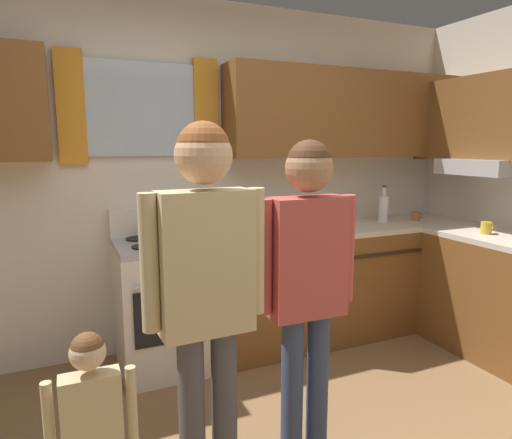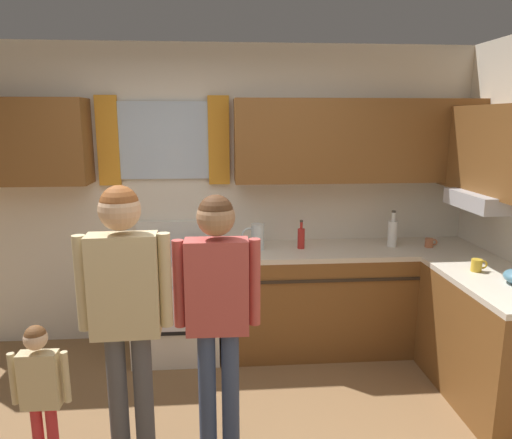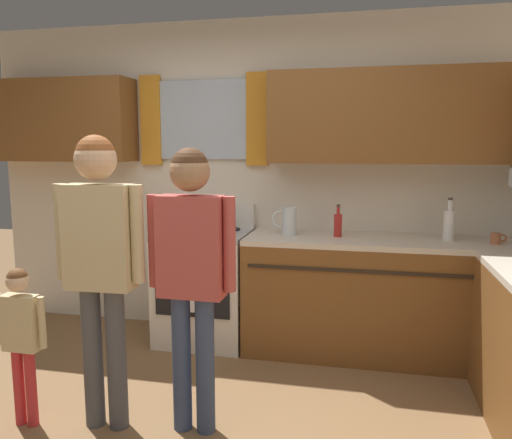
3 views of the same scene
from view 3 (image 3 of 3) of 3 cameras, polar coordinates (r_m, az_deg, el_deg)
name	(u,v)px [view 3 (image 3 of 3)]	position (r m, az deg, el deg)	size (l,w,h in m)	color
back_wall_unit	(253,156)	(4.15, -0.38, 7.19)	(4.60, 0.42, 2.60)	silver
kitchen_counter_run	(437,313)	(3.68, 19.88, -10.02)	(2.22, 1.76, 0.90)	brown
stove_oven	(205,284)	(4.13, -5.81, -7.33)	(0.71, 0.67, 1.10)	silver
bottle_milk_white	(449,224)	(3.88, 21.11, -0.52)	(0.08, 0.08, 0.31)	white
bottle_sauce_red	(338,225)	(3.83, 9.30, -0.57)	(0.06, 0.06, 0.25)	red
cup_terracotta	(496,238)	(3.90, 25.68, -1.94)	(0.11, 0.07, 0.08)	#B76642
water_pitcher	(288,221)	(3.86, 3.72, -0.14)	(0.19, 0.11, 0.22)	silver
adult_holding_child	(100,248)	(2.85, -17.37, -3.12)	(0.51, 0.22, 1.64)	#4C4C51
adult_in_plaid	(191,257)	(2.71, -7.37, -4.29)	(0.49, 0.21, 1.57)	#38476B
small_child	(21,328)	(3.14, -25.19, -11.14)	(0.31, 0.12, 0.92)	red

